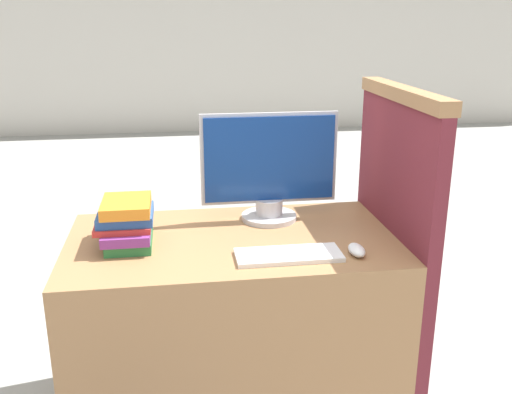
# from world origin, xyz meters

# --- Properties ---
(wall_back) EXTENTS (12.00, 0.06, 2.80)m
(wall_back) POSITION_xyz_m (0.00, 6.25, 1.40)
(wall_back) COLOR beige
(wall_back) RESTS_ON ground_plane
(desk) EXTENTS (1.21, 0.71, 0.75)m
(desk) POSITION_xyz_m (0.00, 0.35, 0.38)
(desk) COLOR #9E7047
(desk) RESTS_ON ground_plane
(carrel_divider) EXTENTS (0.07, 0.73, 1.29)m
(carrel_divider) POSITION_xyz_m (0.63, 0.36, 0.66)
(carrel_divider) COLOR maroon
(carrel_divider) RESTS_ON ground_plane
(monitor) EXTENTS (0.54, 0.22, 0.43)m
(monitor) POSITION_xyz_m (0.17, 0.54, 0.96)
(monitor) COLOR #B7B7BC
(monitor) RESTS_ON desk
(keyboard) EXTENTS (0.36, 0.14, 0.02)m
(keyboard) POSITION_xyz_m (0.17, 0.15, 0.76)
(keyboard) COLOR white
(keyboard) RESTS_ON desk
(mouse) EXTENTS (0.05, 0.10, 0.04)m
(mouse) POSITION_xyz_m (0.41, 0.14, 0.77)
(mouse) COLOR white
(mouse) RESTS_ON desk
(book_stack) EXTENTS (0.20, 0.27, 0.17)m
(book_stack) POSITION_xyz_m (-0.38, 0.35, 0.83)
(book_stack) COLOR #2D7F42
(book_stack) RESTS_ON desk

